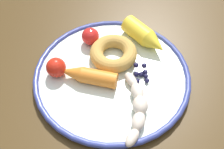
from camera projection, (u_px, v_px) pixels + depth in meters
name	position (u px, v px, depth m)	size (l,w,h in m)	color
dining_table	(99.00, 91.00, 0.68)	(1.10, 0.81, 0.72)	#442F15
plate	(112.00, 75.00, 0.59)	(0.33, 0.33, 0.02)	silver
banana	(137.00, 106.00, 0.52)	(0.06, 0.17, 0.03)	beige
carrot_orange	(87.00, 76.00, 0.56)	(0.13, 0.07, 0.03)	orange
carrot_yellow	(145.00, 36.00, 0.63)	(0.10, 0.12, 0.04)	yellow
donut	(113.00, 53.00, 0.60)	(0.10, 0.10, 0.03)	#C29242
blueberry_pile	(141.00, 73.00, 0.58)	(0.03, 0.05, 0.02)	#191638
tomato_near	(56.00, 68.00, 0.57)	(0.04, 0.04, 0.04)	red
tomato_mid	(90.00, 36.00, 0.63)	(0.04, 0.04, 0.04)	red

